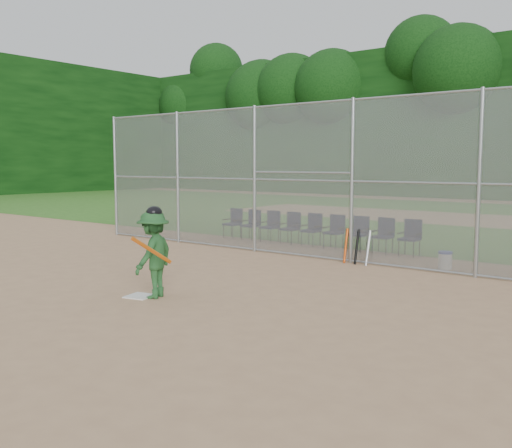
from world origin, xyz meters
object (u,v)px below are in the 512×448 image
Objects in this scene: batter_at_plate at (153,254)px; chair_0 at (232,223)px; home_plate at (140,296)px; water_cooler at (445,260)px.

batter_at_plate reaches higher than chair_0.
home_plate is 7.07m from water_cooler.
batter_at_plate reaches higher than water_cooler.
batter_at_plate is at bearing 25.51° from home_plate.
batter_at_plate is at bearing -59.28° from chair_0.
chair_0 reaches higher than home_plate.
batter_at_plate is (0.25, 0.12, 0.80)m from home_plate.
chair_0 is at bearing 170.68° from water_cooler.
home_plate is 0.27× the size of batter_at_plate.
water_cooler is (3.17, 6.06, -0.60)m from batter_at_plate.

